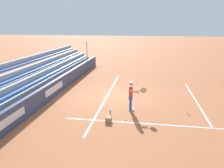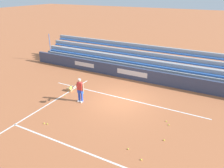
% 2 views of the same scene
% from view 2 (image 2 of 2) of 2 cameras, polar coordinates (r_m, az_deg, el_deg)
% --- Properties ---
extents(ground_plane, '(160.00, 160.00, 0.00)m').
position_cam_2_polar(ground_plane, '(15.47, 1.96, -4.47)').
color(ground_plane, '#B7663D').
extents(court_baseline_white, '(12.00, 0.10, 0.01)m').
position_cam_2_polar(court_baseline_white, '(15.87, 2.76, -3.71)').
color(court_baseline_white, white).
rests_on(court_baseline_white, ground).
extents(court_sideline_white, '(0.10, 12.00, 0.01)m').
position_cam_2_polar(court_sideline_white, '(14.93, -19.65, -7.09)').
color(court_sideline_white, white).
rests_on(court_sideline_white, ground).
extents(court_service_line_white, '(8.22, 0.10, 0.01)m').
position_cam_2_polar(court_service_line_white, '(11.60, -10.65, -15.77)').
color(court_service_line_white, white).
rests_on(court_service_line_white, ground).
extents(back_wall_sponsor_board, '(23.26, 0.25, 1.10)m').
position_cam_2_polar(back_wall_sponsor_board, '(18.76, 7.62, 2.39)').
color(back_wall_sponsor_board, '#384260').
rests_on(back_wall_sponsor_board, ground).
extents(bleacher_stand, '(22.09, 2.40, 2.95)m').
position_cam_2_polar(bleacher_stand, '(20.32, 9.54, 4.49)').
color(bleacher_stand, '#9EA3A8').
rests_on(bleacher_stand, ground).
extents(tennis_player, '(0.58, 1.01, 1.71)m').
position_cam_2_polar(tennis_player, '(15.16, -8.41, -1.57)').
color(tennis_player, blue).
rests_on(tennis_player, ground).
extents(ball_box_cardboard, '(0.40, 0.30, 0.26)m').
position_cam_2_polar(ball_box_cardboard, '(17.21, -11.02, -1.38)').
color(ball_box_cardboard, '#A87F51').
rests_on(ball_box_cardboard, ground).
extents(tennis_ball_midcourt, '(0.07, 0.07, 0.07)m').
position_cam_2_polar(tennis_ball_midcourt, '(16.52, -12.21, -2.98)').
color(tennis_ball_midcourt, '#CCE533').
rests_on(tennis_ball_midcourt, ground).
extents(tennis_ball_far_right, '(0.07, 0.07, 0.07)m').
position_cam_2_polar(tennis_ball_far_right, '(12.07, 13.43, -14.06)').
color(tennis_ball_far_right, '#CCE533').
rests_on(tennis_ball_far_right, ground).
extents(tennis_ball_by_box, '(0.07, 0.07, 0.07)m').
position_cam_2_polar(tennis_ball_by_box, '(13.61, -17.32, -9.80)').
color(tennis_ball_by_box, '#CCE533').
rests_on(tennis_ball_by_box, ground).
extents(tennis_ball_toward_net, '(0.07, 0.07, 0.07)m').
position_cam_2_polar(tennis_ball_toward_net, '(13.59, 13.97, -9.41)').
color(tennis_ball_toward_net, '#CCE533').
rests_on(tennis_ball_toward_net, ground).
extents(tennis_ball_far_left, '(0.07, 0.07, 0.07)m').
position_cam_2_polar(tennis_ball_far_left, '(13.30, 14.61, -10.28)').
color(tennis_ball_far_left, '#CCE533').
rests_on(tennis_ball_far_left, ground).
extents(tennis_ball_near_player, '(0.07, 0.07, 0.07)m').
position_cam_2_polar(tennis_ball_near_player, '(13.50, -16.53, -9.97)').
color(tennis_ball_near_player, '#CCE533').
rests_on(tennis_ball_near_player, ground).
extents(tennis_ball_on_baseline, '(0.07, 0.07, 0.07)m').
position_cam_2_polar(tennis_ball_on_baseline, '(10.77, 7.65, -18.98)').
color(tennis_ball_on_baseline, '#CCE533').
rests_on(tennis_ball_on_baseline, ground).
extents(tennis_ball_stray_back, '(0.07, 0.07, 0.07)m').
position_cam_2_polar(tennis_ball_stray_back, '(11.26, 4.22, -16.56)').
color(tennis_ball_stray_back, '#CCE533').
rests_on(tennis_ball_stray_back, ground).
extents(water_bottle, '(0.07, 0.07, 0.22)m').
position_cam_2_polar(water_bottle, '(16.63, -7.58, -2.14)').
color(water_bottle, '#33B2E5').
rests_on(water_bottle, ground).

